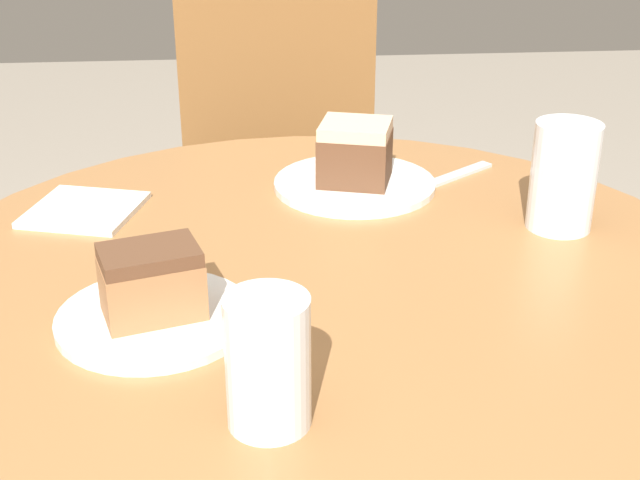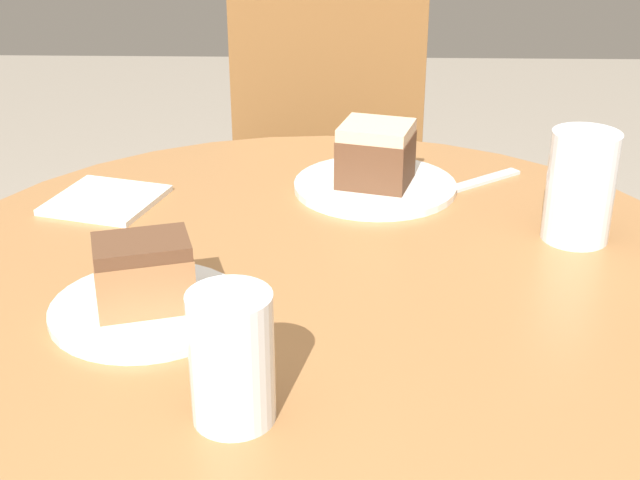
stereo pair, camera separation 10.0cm
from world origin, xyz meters
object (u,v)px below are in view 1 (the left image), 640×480
at_px(plate_near, 355,184).
at_px(glass_lemonade, 563,182).
at_px(chair, 274,184).
at_px(glass_water, 268,370).
at_px(cake_slice_far, 151,282).
at_px(plate_far, 155,318).
at_px(cake_slice_near, 355,152).

height_order(plate_near, glass_lemonade, glass_lemonade).
bearing_deg(plate_near, chair, 99.42).
bearing_deg(glass_water, cake_slice_far, 122.23).
xyz_separation_m(plate_far, glass_water, (0.11, -0.18, 0.05)).
height_order(plate_near, glass_water, glass_water).
distance_m(cake_slice_far, glass_lemonade, 0.53).
xyz_separation_m(cake_slice_far, glass_water, (0.11, -0.18, 0.01)).
bearing_deg(plate_far, glass_water, -57.77).
distance_m(chair, cake_slice_far, 0.98).
relative_size(cake_slice_near, glass_lemonade, 0.84).
height_order(chair, glass_water, chair).
xyz_separation_m(cake_slice_far, glass_lemonade, (0.49, 0.20, 0.01)).
relative_size(chair, plate_near, 4.18).
xyz_separation_m(plate_near, glass_water, (-0.14, -0.53, 0.05)).
xyz_separation_m(cake_slice_near, cake_slice_far, (-0.25, -0.35, -0.01)).
distance_m(chair, glass_lemonade, 0.86).
bearing_deg(cake_slice_far, plate_far, 26.57).
xyz_separation_m(plate_far, cake_slice_far, (-0.00, -0.00, 0.04)).
xyz_separation_m(plate_near, cake_slice_near, (0.00, 0.00, 0.05)).
height_order(chair, plate_far, chair).
height_order(cake_slice_near, glass_water, glass_water).
height_order(chair, plate_near, chair).
relative_size(plate_near, cake_slice_far, 1.99).
bearing_deg(chair, plate_near, -74.45).
xyz_separation_m(chair, plate_far, (-0.15, -0.93, 0.23)).
distance_m(plate_near, plate_far, 0.43).
height_order(chair, glass_lemonade, chair).
distance_m(plate_far, glass_lemonade, 0.53).
bearing_deg(cake_slice_far, chair, 80.73).
relative_size(chair, plate_far, 4.69).
bearing_deg(cake_slice_near, plate_far, -125.26).
xyz_separation_m(plate_near, cake_slice_far, (-0.25, -0.35, 0.04)).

